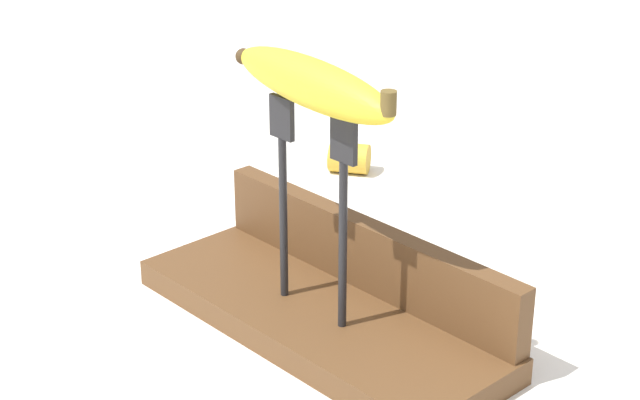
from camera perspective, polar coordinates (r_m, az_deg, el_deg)
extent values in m
plane|color=white|center=(0.93, 0.00, -7.01)|extent=(3.00, 3.00, 0.00)
cube|color=brown|center=(0.92, 0.00, -6.38)|extent=(0.35, 0.13, 0.02)
cube|color=brown|center=(0.94, 2.51, -2.92)|extent=(0.35, 0.02, 0.06)
cylinder|color=black|center=(0.90, -1.99, -1.02)|extent=(0.01, 0.01, 0.15)
cube|color=black|center=(0.87, -2.07, 4.47)|extent=(0.03, 0.01, 0.04)
cylinder|color=black|center=(0.85, 1.24, -2.52)|extent=(0.01, 0.01, 0.15)
cube|color=black|center=(0.82, 1.29, 3.24)|extent=(0.03, 0.01, 0.04)
ellipsoid|color=yellow|center=(0.83, -0.45, 6.32)|extent=(0.20, 0.06, 0.04)
cylinder|color=brown|center=(0.76, 3.71, 5.24)|extent=(0.01, 0.01, 0.02)
sphere|color=#3F2D19|center=(0.91, -4.01, 7.76)|extent=(0.01, 0.01, 0.01)
cylinder|color=gold|center=(1.25, 1.60, 2.28)|extent=(0.06, 0.06, 0.04)
cylinder|color=beige|center=(1.26, 0.57, 2.37)|extent=(0.02, 0.03, 0.03)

